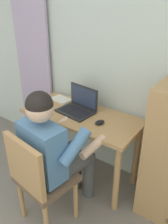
# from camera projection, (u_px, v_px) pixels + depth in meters

# --- Properties ---
(wall_back) EXTENTS (4.80, 0.05, 2.50)m
(wall_back) POSITION_uv_depth(u_px,v_px,m) (122.00, 57.00, 2.21)
(wall_back) COLOR silver
(wall_back) RESTS_ON ground_plane
(curtain_panel) EXTENTS (0.50, 0.03, 2.13)m
(curtain_panel) POSITION_uv_depth(u_px,v_px,m) (33.00, 60.00, 2.80)
(curtain_panel) COLOR #B29EBC
(curtain_panel) RESTS_ON ground_plane
(desk) EXTENTS (1.15, 0.53, 0.74)m
(desk) POSITION_uv_depth(u_px,v_px,m) (82.00, 126.00, 2.38)
(desk) COLOR tan
(desk) RESTS_ON ground_plane
(chair) EXTENTS (0.47, 0.46, 0.89)m
(chair) POSITION_uv_depth(u_px,v_px,m) (39.00, 177.00, 1.90)
(chair) COLOR brown
(chair) RESTS_ON ground_plane
(person_seated) EXTENTS (0.58, 0.62, 1.21)m
(person_seated) POSITION_uv_depth(u_px,v_px,m) (55.00, 148.00, 1.94)
(person_seated) COLOR #4C4C4C
(person_seated) RESTS_ON ground_plane
(laptop) EXTENTS (0.37, 0.29, 0.24)m
(laptop) POSITION_uv_depth(u_px,v_px,m) (78.00, 106.00, 2.36)
(laptop) COLOR #232326
(laptop) RESTS_ON desk
(computer_mouse) EXTENTS (0.09, 0.11, 0.03)m
(computer_mouse) POSITION_uv_depth(u_px,v_px,m) (100.00, 122.00, 2.16)
(computer_mouse) COLOR black
(computer_mouse) RESTS_ON desk
(desk_clock) EXTENTS (0.09, 0.09, 0.03)m
(desk_clock) POSITION_uv_depth(u_px,v_px,m) (41.00, 108.00, 2.41)
(desk_clock) COLOR black
(desk_clock) RESTS_ON desk
(notebook_pad) EXTENTS (0.22, 0.17, 0.01)m
(notebook_pad) POSITION_uv_depth(u_px,v_px,m) (61.00, 99.00, 2.61)
(notebook_pad) COLOR silver
(notebook_pad) RESTS_ON desk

